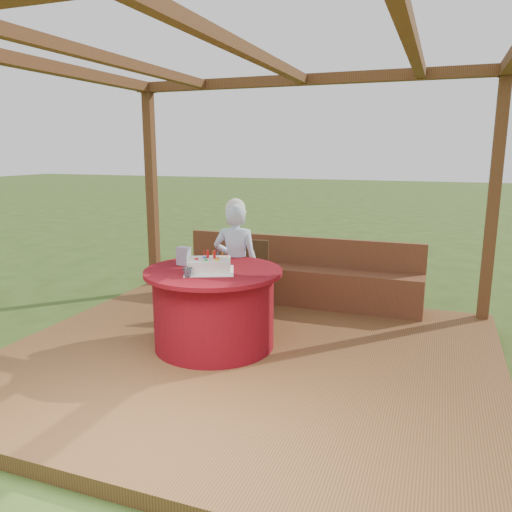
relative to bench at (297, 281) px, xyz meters
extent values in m
plane|color=#2F4918|center=(0.00, -1.72, -0.38)|extent=(60.00, 60.00, 0.00)
cube|color=brown|center=(0.00, -1.72, -0.32)|extent=(4.50, 4.00, 0.12)
cube|color=brown|center=(-2.13, 0.16, 1.03)|extent=(0.12, 0.12, 2.60)
cube|color=brown|center=(2.13, 0.16, 1.03)|extent=(0.12, 0.12, 2.60)
cube|color=brown|center=(0.00, 0.16, 2.40)|extent=(4.50, 0.14, 0.12)
cube|color=brown|center=(-2.13, -1.72, 2.40)|extent=(0.14, 4.00, 0.12)
cube|color=brown|center=(-1.30, -1.72, 2.40)|extent=(0.10, 3.70, 0.10)
cube|color=brown|center=(0.00, -1.72, 2.40)|extent=(0.10, 3.70, 0.10)
cube|color=brown|center=(1.30, -1.72, 2.40)|extent=(0.10, 3.70, 0.10)
cube|color=brown|center=(0.00, -0.02, -0.04)|extent=(3.00, 0.42, 0.45)
cube|color=brown|center=(0.00, 0.16, 0.36)|extent=(3.00, 0.06, 0.35)
cylinder|color=maroon|center=(-0.36, -1.64, 0.09)|extent=(1.14, 1.14, 0.72)
cylinder|color=maroon|center=(-0.36, -1.64, 0.47)|extent=(1.30, 1.30, 0.04)
cube|color=#3B2712|center=(-0.37, -0.71, 0.14)|extent=(0.48, 0.48, 0.05)
cylinder|color=#3B2712|center=(-0.49, -0.90, -0.06)|extent=(0.04, 0.04, 0.40)
cylinder|color=#3B2712|center=(-0.18, -0.83, -0.06)|extent=(0.04, 0.04, 0.40)
cylinder|color=#3B2712|center=(-0.56, -0.58, -0.06)|extent=(0.04, 0.04, 0.40)
cylinder|color=#3B2712|center=(-0.25, -0.52, -0.06)|extent=(0.04, 0.04, 0.40)
cube|color=#3B2712|center=(-0.41, -0.53, 0.36)|extent=(0.40, 0.12, 0.45)
imported|color=#AAD7FC|center=(-0.40, -1.01, 0.40)|extent=(0.52, 0.38, 1.32)
sphere|color=white|center=(-0.40, -1.01, 1.00)|extent=(0.21, 0.21, 0.21)
cube|color=white|center=(-0.37, -1.72, 0.50)|extent=(0.58, 0.58, 0.01)
cube|color=white|center=(-0.37, -1.72, 0.55)|extent=(0.48, 0.44, 0.11)
cylinder|color=red|center=(-0.40, -1.68, 0.65)|extent=(0.03, 0.03, 0.08)
cylinder|color=red|center=(-0.33, -1.68, 0.65)|extent=(0.03, 0.03, 0.08)
sphere|color=red|center=(-0.47, -1.78, 0.62)|extent=(0.04, 0.04, 0.04)
sphere|color=green|center=(-0.37, -1.79, 0.62)|extent=(0.04, 0.04, 0.04)
sphere|color=yellow|center=(-0.27, -1.77, 0.62)|extent=(0.04, 0.04, 0.04)
sphere|color=blue|center=(-0.43, -1.70, 0.62)|extent=(0.04, 0.04, 0.04)
sphere|color=orange|center=(-0.30, -1.69, 0.62)|extent=(0.04, 0.04, 0.04)
cube|color=#CC84AF|center=(-0.71, -1.57, 0.58)|extent=(0.13, 0.09, 0.18)
imported|color=white|center=(-0.46, -1.98, 0.53)|extent=(0.10, 0.10, 0.08)
camera|label=1|loc=(1.60, -5.77, 1.59)|focal=35.00mm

